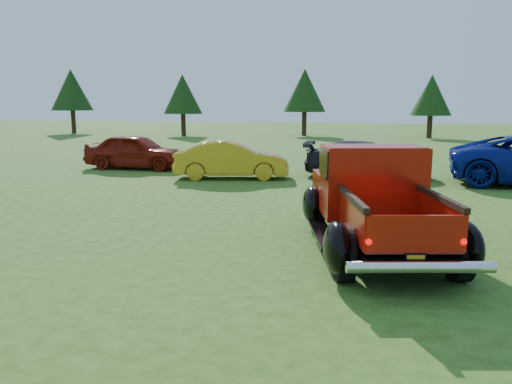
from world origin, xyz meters
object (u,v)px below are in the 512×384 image
show_car_red (136,151)px  show_car_grey (367,160)px  pickup_truck (371,198)px  tree_far_west (72,90)px  tree_west (183,94)px  tree_mid_left (305,91)px  show_car_yellow (232,160)px  tree_mid_right (431,95)px

show_car_red → show_car_grey: show_car_red is taller
pickup_truck → show_car_red: size_ratio=1.27×
tree_far_west → show_car_red: size_ratio=1.39×
tree_west → pickup_truck: bearing=-63.4°
tree_far_west → show_car_grey: bearing=-41.1°
tree_mid_left → pickup_truck: 30.31m
pickup_truck → show_car_yellow: bearing=109.1°
tree_far_west → show_car_red: tree_far_west is taller
tree_mid_right → show_car_grey: 21.31m
tree_far_west → tree_west: size_ratio=1.13×
pickup_truck → tree_mid_right: bearing=69.0°
show_car_grey → show_car_yellow: bearing=105.1°
tree_west → tree_mid_left: 9.22m
show_car_red → show_car_yellow: show_car_red is taller
tree_west → pickup_truck: (13.90, -27.80, -2.32)m
show_car_red → tree_mid_left: bearing=-8.9°
tree_west → show_car_red: tree_west is taller
tree_far_west → tree_mid_right: (28.00, -0.00, -0.55)m
tree_mid_left → show_car_red: 21.75m
show_car_red → show_car_grey: 8.30m
show_car_yellow → show_car_grey: (4.21, 1.15, -0.01)m
tree_mid_left → show_car_grey: size_ratio=1.24×
tree_far_west → tree_west: bearing=-5.7°
show_car_grey → tree_mid_right: bearing=-11.5°
tree_far_west → tree_mid_left: size_ratio=1.04×
tree_mid_left → tree_mid_right: (9.00, -1.00, -0.41)m
tree_far_west → tree_west: 10.06m
tree_west → tree_mid_right: 18.03m
show_car_yellow → tree_mid_right: bearing=-33.0°
tree_mid_right → tree_west: bearing=-176.8°
tree_mid_left → show_car_yellow: tree_mid_left is taller
tree_far_west → pickup_truck: bearing=-50.3°
tree_mid_left → pickup_truck: tree_mid_left is taller
tree_far_west → show_car_grey: 31.70m
pickup_truck → show_car_red: bearing=121.7°
tree_mid_right → show_car_grey: (-4.21, -20.75, -2.39)m
show_car_red → show_car_yellow: 4.38m
tree_far_west → show_car_grey: tree_far_west is taller
tree_west → pickup_truck: tree_west is taller
tree_far_west → pickup_truck: tree_far_west is taller
tree_mid_left → tree_mid_right: tree_mid_left is taller
show_car_red → show_car_grey: (8.29, -0.46, -0.05)m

